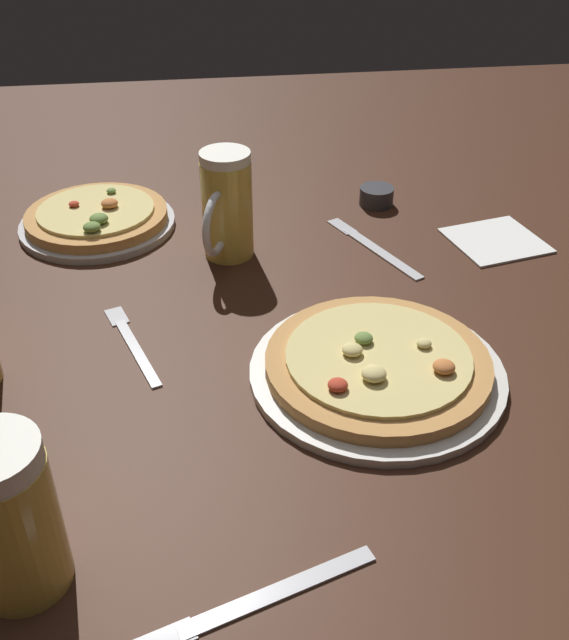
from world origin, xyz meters
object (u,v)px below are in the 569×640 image
object	(u,v)px
pizza_plate_near	(377,366)
beer_mug_amber	(226,207)
ramekin_sauce	(376,196)
napkin_folded	(496,240)
beer_mug_pale	(8,515)
knife_spare	(255,601)
fork_left	(132,342)
knife_right	(373,246)
pizza_plate_far	(97,219)

from	to	relation	value
pizza_plate_near	beer_mug_amber	world-z (taller)	beer_mug_amber
ramekin_sauce	napkin_folded	xyz separation A→B (m)	(0.17, -0.17, -0.01)
beer_mug_pale	ramekin_sauce	bearing A→B (deg)	54.98
beer_mug_amber	knife_spare	bearing A→B (deg)	-91.99
fork_left	knife_right	bearing A→B (deg)	29.42
fork_left	knife_spare	world-z (taller)	same
pizza_plate_far	beer_mug_amber	size ratio (longest dim) A/B	1.52
napkin_folded	pizza_plate_far	bearing A→B (deg)	167.89
beer_mug_amber	fork_left	bearing A→B (deg)	-123.19
pizza_plate_near	beer_mug_pale	world-z (taller)	beer_mug_pale
beer_mug_pale	napkin_folded	xyz separation A→B (m)	(0.69, 0.57, -0.08)
beer_mug_amber	ramekin_sauce	size ratio (longest dim) A/B	2.82
ramekin_sauce	knife_spare	size ratio (longest dim) A/B	0.26
knife_spare	beer_mug_amber	bearing A→B (deg)	88.01
pizza_plate_far	knife_spare	size ratio (longest dim) A/B	1.12
beer_mug_amber	pizza_plate_near	bearing A→B (deg)	-64.10
beer_mug_amber	knife_right	distance (m)	0.25
napkin_folded	knife_spare	bearing A→B (deg)	-126.67
beer_mug_pale	napkin_folded	world-z (taller)	beer_mug_pale
ramekin_sauce	fork_left	world-z (taller)	ramekin_sauce
beer_mug_amber	napkin_folded	bearing A→B (deg)	-1.99
pizza_plate_far	beer_mug_amber	world-z (taller)	beer_mug_amber
beer_mug_amber	knife_spare	xyz separation A→B (m)	(-0.02, -0.65, -0.08)
pizza_plate_near	ramekin_sauce	size ratio (longest dim) A/B	5.27
pizza_plate_near	beer_mug_amber	xyz separation A→B (m)	(-0.17, 0.34, 0.07)
pizza_plate_near	ramekin_sauce	distance (m)	0.51
beer_mug_pale	napkin_folded	distance (m)	0.90
beer_mug_amber	fork_left	distance (m)	0.28
beer_mug_amber	knife_right	size ratio (longest dim) A/B	0.78
knife_spare	fork_left	bearing A→B (deg)	106.60
fork_left	knife_spare	xyz separation A→B (m)	(0.13, -0.42, 0.00)
beer_mug_pale	knife_spare	bearing A→B (deg)	-15.79
knife_right	knife_spare	xyz separation A→B (m)	(-0.26, -0.64, -0.00)
beer_mug_pale	knife_spare	size ratio (longest dim) A/B	0.71
beer_mug_amber	fork_left	size ratio (longest dim) A/B	0.90
pizza_plate_near	knife_right	xyz separation A→B (m)	(0.07, 0.33, -0.01)
beer_mug_amber	napkin_folded	world-z (taller)	beer_mug_amber
knife_right	knife_spare	world-z (taller)	same
pizza_plate_far	napkin_folded	bearing A→B (deg)	-12.11
beer_mug_pale	knife_spare	distance (m)	0.24
beer_mug_amber	knife_right	world-z (taller)	beer_mug_amber
napkin_folded	fork_left	size ratio (longest dim) A/B	0.74
ramekin_sauce	knife_right	size ratio (longest dim) A/B	0.28
beer_mug_amber	beer_mug_pale	bearing A→B (deg)	-111.83
napkin_folded	knife_right	bearing A→B (deg)	178.03
pizza_plate_far	beer_mug_pale	size ratio (longest dim) A/B	1.57
fork_left	knife_right	size ratio (longest dim) A/B	0.87
beer_mug_amber	napkin_folded	xyz separation A→B (m)	(0.45, -0.02, -0.08)
beer_mug_pale	knife_right	size ratio (longest dim) A/B	0.75
knife_right	knife_spare	bearing A→B (deg)	-112.20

